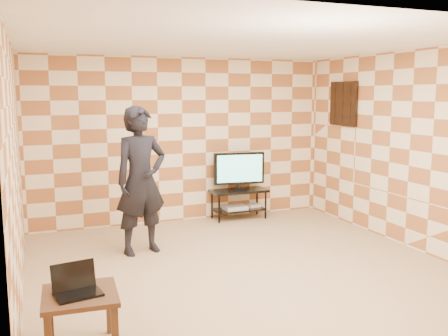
{
  "coord_description": "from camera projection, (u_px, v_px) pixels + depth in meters",
  "views": [
    {
      "loc": [
        -2.33,
        -5.41,
        2.11
      ],
      "look_at": [
        0.0,
        0.6,
        1.15
      ],
      "focal_mm": 40.0,
      "sensor_mm": 36.0,
      "label": 1
    }
  ],
  "objects": [
    {
      "name": "wall_right",
      "position": [
        410.0,
        150.0,
        6.83
      ],
      "size": [
        0.02,
        5.0,
        2.7
      ],
      "primitive_type": "cube",
      "color": "beige",
      "rests_on": "ground"
    },
    {
      "name": "ceiling",
      "position": [
        243.0,
        42.0,
        5.74
      ],
      "size": [
        5.0,
        5.0,
        0.02
      ],
      "primitive_type": "cube",
      "color": "white",
      "rests_on": "wall_back"
    },
    {
      "name": "game_console",
      "position": [
        253.0,
        205.0,
        8.62
      ],
      "size": [
        0.24,
        0.19,
        0.05
      ],
      "primitive_type": "cube",
      "rotation": [
        0.0,
        0.0,
        0.15
      ],
      "color": "silver",
      "rests_on": "tv_stand"
    },
    {
      "name": "wall_left",
      "position": [
        15.0,
        170.0,
        5.04
      ],
      "size": [
        0.02,
        5.0,
        2.7
      ],
      "primitive_type": "cube",
      "color": "beige",
      "rests_on": "ground"
    },
    {
      "name": "tv_stand",
      "position": [
        239.0,
        198.0,
        8.47
      ],
      "size": [
        0.96,
        0.43,
        0.5
      ],
      "color": "black",
      "rests_on": "floor"
    },
    {
      "name": "laptop",
      "position": [
        76.0,
        287.0,
        4.05
      ],
      "size": [
        0.41,
        0.35,
        0.24
      ],
      "color": "black",
      "rests_on": "side_table"
    },
    {
      "name": "wall_art",
      "position": [
        343.0,
        104.0,
        8.16
      ],
      "size": [
        0.04,
        0.72,
        0.72
      ],
      "color": "black",
      "rests_on": "wall_right"
    },
    {
      "name": "side_table",
      "position": [
        80.0,
        303.0,
        4.08
      ],
      "size": [
        0.63,
        0.63,
        0.5
      ],
      "color": "#351E10",
      "rests_on": "floor"
    },
    {
      "name": "dvd_player",
      "position": [
        235.0,
        208.0,
        8.43
      ],
      "size": [
        0.39,
        0.28,
        0.06
      ],
      "primitive_type": "cube",
      "rotation": [
        0.0,
        0.0,
        0.03
      ],
      "color": "#AFAFB1",
      "rests_on": "tv_stand"
    },
    {
      "name": "tv",
      "position": [
        239.0,
        169.0,
        8.4
      ],
      "size": [
        0.87,
        0.2,
        0.64
      ],
      "color": "black",
      "rests_on": "tv_stand"
    },
    {
      "name": "wall_back",
      "position": [
        182.0,
        140.0,
        8.24
      ],
      "size": [
        5.0,
        0.02,
        2.7
      ],
      "primitive_type": "cube",
      "color": "beige",
      "rests_on": "ground"
    },
    {
      "name": "person",
      "position": [
        141.0,
        180.0,
        6.57
      ],
      "size": [
        0.81,
        0.63,
        1.96
      ],
      "primitive_type": "imported",
      "rotation": [
        0.0,
        0.0,
        0.25
      ],
      "color": "black",
      "rests_on": "floor"
    },
    {
      "name": "wall_front",
      "position": [
        378.0,
        199.0,
        3.63
      ],
      "size": [
        5.0,
        0.02,
        2.7
      ],
      "primitive_type": "cube",
      "color": "beige",
      "rests_on": "ground"
    },
    {
      "name": "floor",
      "position": [
        242.0,
        267.0,
        6.13
      ],
      "size": [
        5.0,
        5.0,
        0.0
      ],
      "primitive_type": "plane",
      "color": "tan",
      "rests_on": "ground"
    }
  ]
}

